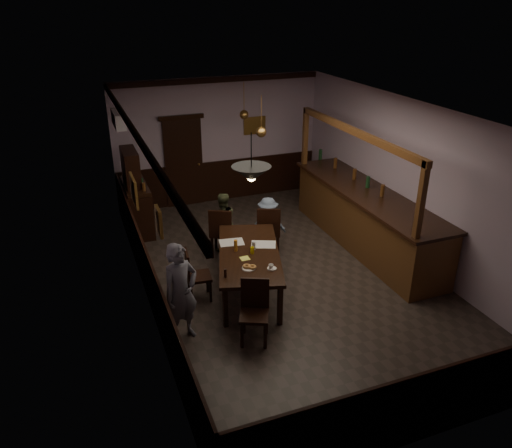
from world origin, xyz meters
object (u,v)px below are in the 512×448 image
bar_counter (366,217)px  pendant_brass_far (244,115)px  chair_side (194,273)px  person_seated_right (268,224)px  person_seated_left (222,222)px  dining_table (249,255)px  coffee_cup (271,267)px  chair_far_left (222,231)px  pendant_iron (251,174)px  pendant_brass_mid (261,132)px  person_standing (181,293)px  chair_far_right (269,229)px  sideboard (136,199)px  chair_near (255,308)px  soda_can (252,250)px

bar_counter → pendant_brass_far: 3.45m
chair_side → person_seated_right: size_ratio=0.83×
person_seated_left → person_seated_right: size_ratio=1.10×
dining_table → coffee_cup: (0.12, -0.67, 0.11)m
chair_far_left → coffee_cup: 2.04m
person_seated_right → pendant_iron: size_ratio=1.57×
pendant_brass_mid → person_standing: bearing=-130.7°
chair_far_right → sideboard: 3.06m
dining_table → sideboard: bearing=114.0°
chair_side → sideboard: size_ratio=0.50×
person_standing → sideboard: bearing=67.7°
chair_near → pendant_brass_far: pendant_brass_far is taller
person_standing → bar_counter: (4.16, 1.68, -0.16)m
soda_can → pendant_iron: 1.77m
chair_far_left → pendant_iron: size_ratio=1.47×
bar_counter → soda_can: bearing=-162.6°
bar_counter → pendant_iron: size_ratio=6.26×
person_standing → pendant_brass_mid: bearing=26.4°
person_seated_left → coffee_cup: 2.29m
soda_can → sideboard: sideboard is taller
dining_table → chair_far_right: (0.80, 1.08, -0.12)m
person_seated_right → pendant_brass_far: (0.21, 1.94, 1.75)m
chair_far_left → bar_counter: 2.91m
sideboard → person_standing: bearing=-89.4°
pendant_iron → pendant_brass_far: 4.27m
person_seated_left → person_seated_right: (0.86, -0.27, -0.06)m
chair_side → person_standing: 1.08m
person_seated_right → soda_can: bearing=80.0°
pendant_iron → dining_table: bearing=72.8°
person_seated_right → soda_can: 1.67m
coffee_cup → sideboard: (-1.54, 3.85, -0.08)m
dining_table → pendant_iron: pendant_iron is taller
chair_far_right → chair_side: 2.01m
sideboard → pendant_iron: bearing=-73.4°
soda_can → pendant_brass_mid: 2.50m
chair_far_left → chair_near: size_ratio=1.06×
chair_side → sideboard: (-0.47, 3.11, 0.22)m
person_seated_left → bar_counter: bearing=164.6°
dining_table → pendant_iron: size_ratio=3.43×
bar_counter → chair_far_right: bearing=172.0°
chair_far_right → chair_side: (-1.74, -1.01, -0.07)m
person_seated_left → pendant_brass_far: (1.07, 1.68, 1.69)m
pendant_brass_mid → chair_side: bearing=-137.6°
chair_far_left → chair_side: chair_far_left is taller
dining_table → chair_far_left: bearing=93.0°
pendant_brass_mid → pendant_brass_far: same height
sideboard → pendant_brass_far: (2.51, 0.11, 1.58)m
person_standing → pendant_brass_mid: (2.27, 2.63, 1.52)m
chair_near → sideboard: 4.57m
chair_far_right → person_standing: person_standing is taller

